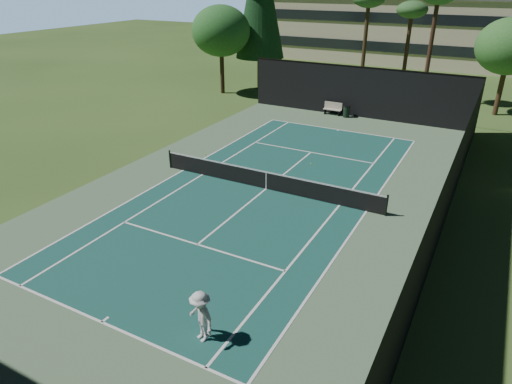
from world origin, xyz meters
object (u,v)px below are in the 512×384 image
Objects in this scene: tennis_ball_b at (237,155)px; trash_bin at (346,111)px; tennis_ball_c at (311,164)px; park_bench at (333,108)px; player at (201,317)px; tennis_ball_d at (205,155)px; tennis_net at (266,180)px.

trash_bin is at bearing 73.90° from tennis_ball_b.
tennis_ball_c is 0.05× the size of park_bench.
player is at bearing -80.61° from tennis_ball_c.
tennis_ball_b is 2.05m from tennis_ball_d.
tennis_net is 15.77m from park_bench.
park_bench is at bearing 72.98° from tennis_ball_d.
tennis_net reaches higher than park_bench.
tennis_net reaches higher than tennis_ball_d.
tennis_net is 5.46m from tennis_ball_b.
trash_bin is at bearing 122.35° from player.
tennis_ball_c reaches higher than tennis_ball_b.
park_bench is 1.27m from trash_bin.
tennis_ball_b is at bearing 137.18° from tennis_net.
tennis_ball_b is (-3.99, 3.70, -0.53)m from tennis_net.
tennis_ball_d is at bearing -107.02° from park_bench.
park_bench is (2.14, 11.97, 0.52)m from tennis_ball_b.
tennis_net is at bearing -99.96° from tennis_ball_c.
player reaches higher than tennis_ball_b.
tennis_net is 13.65× the size of trash_bin.
player is at bearing -56.25° from tennis_ball_d.
tennis_ball_b is 12.17m from park_bench.
tennis_ball_d is at bearing -165.19° from tennis_ball_c.
trash_bin is at bearing 97.21° from tennis_ball_c.
player is 23.77× the size of tennis_ball_d.
trash_bin is at bearing 67.71° from tennis_ball_d.
tennis_net is at bearing -25.31° from tennis_ball_d.
park_bench is (3.96, 12.92, 0.51)m from tennis_ball_d.
park_bench is 1.59× the size of trash_bin.
tennis_ball_d is 13.52m from park_bench.
trash_bin is (-0.60, 15.44, -0.08)m from tennis_net.
tennis_ball_d is (-1.82, -0.95, 0.01)m from tennis_ball_b.
trash_bin is (5.20, 12.70, 0.44)m from tennis_ball_d.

